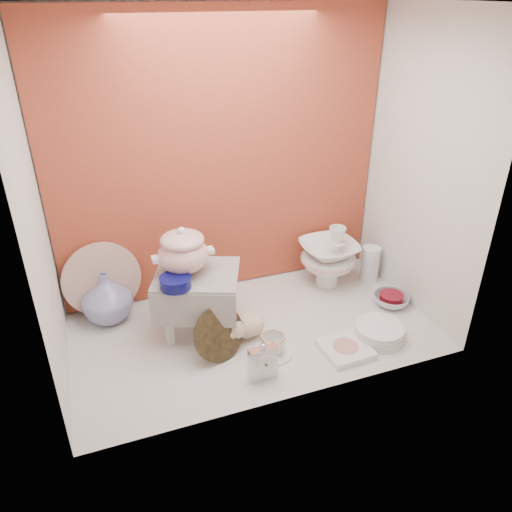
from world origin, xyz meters
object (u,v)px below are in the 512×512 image
Objects in this scene: gold_rim_teacup at (273,344)px; mantel_clock at (263,362)px; plush_pig at (247,325)px; porcelain_tower at (328,256)px; soup_tureen at (183,250)px; floral_platter at (102,279)px; blue_white_vase at (107,297)px; crystal_bowl at (391,300)px; dinner_plate_stack at (379,332)px; step_stool at (199,302)px.

mantel_clock is at bearing -126.44° from gold_rim_teacup.
porcelain_tower is at bearing 11.44° from plush_pig.
plush_pig is (0.26, -0.16, -0.39)m from soup_tureen.
floral_platter reaches higher than blue_white_vase.
floral_platter is 1.56m from crystal_bowl.
step_stool is at bearing 155.51° from dinner_plate_stack.
soup_tureen reaches higher than plush_pig.
mantel_clock is at bearing -111.56° from plush_pig.
porcelain_tower reaches higher than gold_rim_teacup.
floral_platter reaches higher than step_stool.
soup_tureen is 0.69× the size of floral_platter.
dinner_plate_stack is at bearing -37.05° from plush_pig.
porcelain_tower is (1.24, -0.08, 0.05)m from blue_white_vase.
blue_white_vase is 0.92m from mantel_clock.
blue_white_vase reaches higher than gold_rim_teacup.
floral_platter is 0.10m from blue_white_vase.
mantel_clock is (0.60, -0.70, -0.04)m from blue_white_vase.
mantel_clock is at bearing -135.83° from porcelain_tower.
mantel_clock is 0.65m from dinner_plate_stack.
soup_tureen is at bearing 176.56° from step_stool.
soup_tureen reaches higher than crystal_bowl.
floral_platter is 2.15× the size of mantel_clock.
step_stool is 0.97× the size of floral_platter.
blue_white_vase is 2.25× the size of gold_rim_teacup.
mantel_clock is at bearing -64.29° from soup_tureen.
floral_platter is at bearing 150.48° from dinner_plate_stack.
mantel_clock is 0.74× the size of dinner_plate_stack.
step_stool is 2.10× the size of mantel_clock.
blue_white_vase is 1.40m from dinner_plate_stack.
blue_white_vase reaches higher than dinner_plate_stack.
plush_pig reaches higher than dinner_plate_stack.
crystal_bowl is at bearing -15.18° from blue_white_vase.
step_stool is 2.06× the size of crystal_bowl.
floral_platter is 1.11× the size of porcelain_tower.
porcelain_tower is at bearing 34.14° from step_stool.
mantel_clock is (0.23, -0.47, -0.37)m from soup_tureen.
dinner_plate_stack reaches higher than crystal_bowl.
mantel_clock reaches higher than gold_rim_teacup.
step_stool is at bearing 132.19° from gold_rim_teacup.
blue_white_vase is 1.45× the size of mantel_clock.
floral_platter is (-0.43, 0.33, 0.03)m from step_stool.
step_stool is 0.84m from porcelain_tower.
dinner_plate_stack is (0.54, -0.07, -0.02)m from gold_rim_teacup.
soup_tureen reaches higher than step_stool.
porcelain_tower is at bearing -3.67° from blue_white_vase.
step_stool reaches higher than gold_rim_teacup.
porcelain_tower reaches higher than plush_pig.
floral_platter is 0.99m from mantel_clock.
dinner_plate_stack is 0.33m from crystal_bowl.
blue_white_vase is at bearing 141.13° from gold_rim_teacup.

